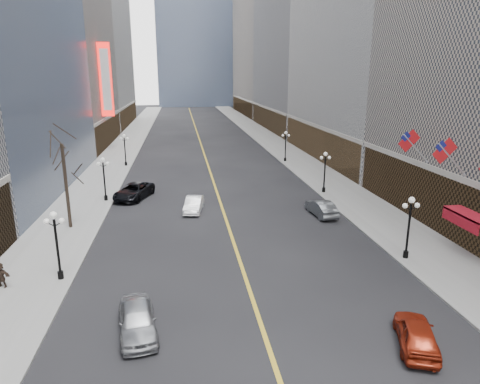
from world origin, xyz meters
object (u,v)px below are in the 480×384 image
object	(u,v)px
car_nb_far	(134,191)
streetlamp_west_1	(56,238)
car_sb_far	(321,208)
streetlamp_east_3	(286,143)
streetlamp_west_2	(104,175)
car_nb_near	(137,320)
streetlamp_west_3	(125,147)
car_nb_mid	(194,204)
streetlamp_east_1	(409,221)
streetlamp_east_2	(325,168)
car_sb_mid	(416,334)

from	to	relation	value
car_nb_far	streetlamp_west_1	bearing A→B (deg)	-78.77
streetlamp_west_1	car_sb_far	bearing A→B (deg)	26.72
streetlamp_east_3	streetlamp_west_2	world-z (taller)	same
car_nb_near	streetlamp_west_3	bearing A→B (deg)	88.74
streetlamp_west_2	streetlamp_east_3	bearing A→B (deg)	37.33
streetlamp_east_3	car_nb_near	distance (m)	46.38
car_nb_mid	car_nb_far	xyz separation A→B (m)	(-6.18, 5.39, 0.10)
car_sb_far	car_nb_far	bearing A→B (deg)	-30.68
streetlamp_east_1	streetlamp_west_2	distance (m)	29.68
streetlamp_west_2	car_nb_mid	size ratio (longest dim) A/B	1.05
streetlamp_east_2	streetlamp_west_2	distance (m)	23.60
streetlamp_east_3	car_nb_near	world-z (taller)	streetlamp_east_3
streetlamp_east_2	streetlamp_west_3	xyz separation A→B (m)	(-23.60, 18.00, 0.00)
car_sb_far	car_nb_near	bearing A→B (deg)	42.11
car_nb_far	car_sb_mid	world-z (taller)	car_nb_far
streetlamp_west_1	streetlamp_west_3	world-z (taller)	same
streetlamp_east_2	car_sb_far	size ratio (longest dim) A/B	1.01
streetlamp_east_1	streetlamp_west_1	size ratio (longest dim) A/B	1.00
streetlamp_west_1	car_nb_mid	distance (m)	16.27
streetlamp_west_1	car_nb_mid	size ratio (longest dim) A/B	1.05
streetlamp_west_3	streetlamp_west_2	bearing A→B (deg)	-90.00
streetlamp_east_2	streetlamp_east_3	bearing A→B (deg)	90.00
streetlamp_east_2	streetlamp_west_3	world-z (taller)	same
streetlamp_west_3	car_nb_near	size ratio (longest dim) A/B	0.98
streetlamp_east_2	car_nb_near	xyz separation A→B (m)	(-18.18, -24.62, -2.12)
streetlamp_west_2	car_sb_mid	world-z (taller)	streetlamp_west_2
streetlamp_west_2	streetlamp_west_3	xyz separation A→B (m)	(0.00, 18.00, 0.00)
streetlamp_east_2	car_sb_far	bearing A→B (deg)	-110.40
streetlamp_east_2	streetlamp_west_1	xyz separation A→B (m)	(-23.60, -18.00, 0.00)
streetlamp_west_2	car_nb_far	world-z (taller)	streetlamp_west_2
car_nb_far	car_sb_mid	xyz separation A→B (m)	(16.08, -28.41, -0.09)
streetlamp_west_3	car_nb_mid	bearing A→B (deg)	-68.35
streetlamp_east_3	streetlamp_west_3	distance (m)	23.60
streetlamp_west_2	car_sb_mid	distance (m)	33.54
streetlamp_west_1	streetlamp_east_3	bearing A→B (deg)	56.75
streetlamp_west_1	streetlamp_west_3	size ratio (longest dim) A/B	1.00
car_sb_mid	car_sb_far	distance (m)	20.20
streetlamp_east_3	streetlamp_west_2	distance (m)	29.68
streetlamp_east_3	streetlamp_west_2	size ratio (longest dim) A/B	1.00
streetlamp_east_2	streetlamp_east_3	distance (m)	18.00
streetlamp_east_2	car_nb_far	bearing A→B (deg)	177.86
streetlamp_west_2	car_nb_mid	xyz separation A→B (m)	(8.98, -4.61, -2.19)
car_sb_mid	car_sb_far	xyz separation A→B (m)	(1.92, 20.11, 0.02)
streetlamp_east_2	car_sb_far	distance (m)	8.32
streetlamp_east_2	car_sb_mid	distance (m)	28.12
car_sb_mid	streetlamp_east_2	bearing A→B (deg)	-79.92
streetlamp_east_2	streetlamp_west_3	size ratio (longest dim) A/B	1.00
car_nb_near	streetlamp_west_2	bearing A→B (deg)	93.91
car_sb_mid	car_sb_far	size ratio (longest dim) A/B	0.95
car_sb_mid	streetlamp_west_2	bearing A→B (deg)	-35.88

